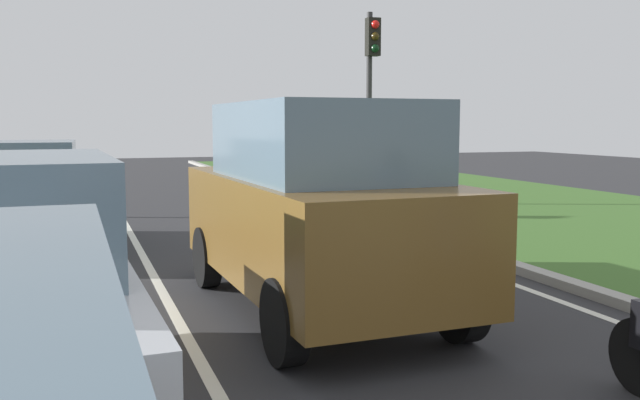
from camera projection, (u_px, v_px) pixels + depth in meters
name	position (u px, v px, depth m)	size (l,w,h in m)	color
ground_plane	(178.00, 243.00, 11.96)	(60.00, 60.00, 0.00)	#2D2D30
lane_line_center	(137.00, 245.00, 11.72)	(0.12, 32.00, 0.01)	silver
lane_line_right_edge	(369.00, 231.00, 13.17)	(0.12, 32.00, 0.01)	silver
grass_verge_right	(577.00, 218.00, 14.81)	(9.00, 48.00, 0.06)	#3D6628
curb_right	(392.00, 227.00, 13.33)	(0.24, 48.00, 0.12)	#9E9B93
car_suv_ahead	(316.00, 206.00, 7.48)	(2.08, 4.56, 2.28)	brown
car_hatchback_far	(28.00, 197.00, 11.08)	(1.82, 3.75, 1.78)	#0C472D
traffic_light_near_right	(371.00, 74.00, 16.77)	(0.32, 0.50, 4.74)	#2D2D2D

